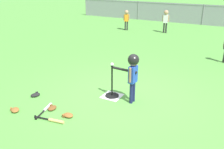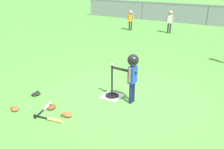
% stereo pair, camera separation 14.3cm
% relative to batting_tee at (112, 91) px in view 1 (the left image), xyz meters
% --- Properties ---
extents(ground_plane, '(60.00, 60.00, 0.00)m').
position_rel_batting_tee_xyz_m(ground_plane, '(0.30, 0.08, -0.13)').
color(ground_plane, '#51933D').
extents(home_plate, '(0.44, 0.44, 0.01)m').
position_rel_batting_tee_xyz_m(home_plate, '(0.00, 0.00, -0.12)').
color(home_plate, white).
rests_on(home_plate, ground_plane).
extents(batting_tee, '(0.32, 0.32, 0.76)m').
position_rel_batting_tee_xyz_m(batting_tee, '(0.00, 0.00, 0.00)').
color(batting_tee, black).
rests_on(batting_tee, ground_plane).
extents(baseball_on_tee, '(0.07, 0.07, 0.07)m').
position_rel_batting_tee_xyz_m(baseball_on_tee, '(0.00, 0.00, 0.67)').
color(baseball_on_tee, white).
rests_on(baseball_on_tee, batting_tee).
extents(batter_child, '(0.63, 0.32, 1.13)m').
position_rel_batting_tee_xyz_m(batter_child, '(0.53, -0.04, 0.67)').
color(batter_child, '#191E4C').
rests_on(batter_child, ground_plane).
extents(fielder_deep_center, '(0.33, 0.22, 1.11)m').
position_rel_batting_tee_xyz_m(fielder_deep_center, '(-0.96, 7.38, 0.58)').
color(fielder_deep_center, '#262626').
rests_on(fielder_deep_center, ground_plane).
extents(fielder_near_right, '(0.28, 0.20, 1.02)m').
position_rel_batting_tee_xyz_m(fielder_near_right, '(-2.93, 7.06, 0.53)').
color(fielder_near_right, '#262626').
rests_on(fielder_near_right, ground_plane).
extents(spare_bat_silver, '(0.20, 0.62, 0.06)m').
position_rel_batting_tee_xyz_m(spare_bat_silver, '(-0.93, -1.24, -0.10)').
color(spare_bat_silver, silver).
rests_on(spare_bat_silver, ground_plane).
extents(spare_bat_wood, '(0.66, 0.15, 0.06)m').
position_rel_batting_tee_xyz_m(spare_bat_wood, '(-0.49, -1.51, -0.10)').
color(spare_bat_wood, '#DBB266').
rests_on(spare_bat_wood, ground_plane).
extents(glove_by_plate, '(0.19, 0.24, 0.07)m').
position_rel_batting_tee_xyz_m(glove_by_plate, '(-0.83, -1.15, -0.09)').
color(glove_by_plate, brown).
rests_on(glove_by_plate, ground_plane).
extents(glove_near_bats, '(0.23, 0.18, 0.07)m').
position_rel_batting_tee_xyz_m(glove_near_bats, '(-0.35, -1.23, -0.09)').
color(glove_near_bats, brown).
rests_on(glove_near_bats, ground_plane).
extents(glove_tossed_aside, '(0.27, 0.26, 0.07)m').
position_rel_batting_tee_xyz_m(glove_tossed_aside, '(-1.46, -1.58, -0.09)').
color(glove_tossed_aside, brown).
rests_on(glove_tossed_aside, ground_plane).
extents(glove_outfield_drop, '(0.24, 0.27, 0.07)m').
position_rel_batting_tee_xyz_m(glove_outfield_drop, '(-1.59, -0.86, -0.09)').
color(glove_outfield_drop, black).
rests_on(glove_outfield_drop, ground_plane).
extents(outfield_fence, '(16.06, 0.06, 1.15)m').
position_rel_batting_tee_xyz_m(outfield_fence, '(0.30, 10.48, 0.49)').
color(outfield_fence, slate).
rests_on(outfield_fence, ground_plane).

